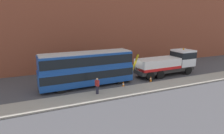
{
  "coord_description": "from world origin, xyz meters",
  "views": [
    {
      "loc": [
        -12.53,
        -22.03,
        7.71
      ],
      "look_at": [
        -2.99,
        -0.54,
        2.0
      ],
      "focal_mm": 31.49,
      "sensor_mm": 36.0,
      "label": 1
    }
  ],
  "objects_px": {
    "pedestrian_onlooker": "(97,86)",
    "traffic_cone_midway": "(151,79)",
    "double_decker_bus": "(87,68)",
    "traffic_cone_near_bus": "(123,85)",
    "recovery_tow_truck": "(168,63)"
  },
  "relations": [
    {
      "from": "double_decker_bus",
      "to": "pedestrian_onlooker",
      "type": "relative_size",
      "value": 6.49
    },
    {
      "from": "traffic_cone_near_bus",
      "to": "traffic_cone_midway",
      "type": "bearing_deg",
      "value": 6.73
    },
    {
      "from": "recovery_tow_truck",
      "to": "traffic_cone_near_bus",
      "type": "relative_size",
      "value": 14.13
    },
    {
      "from": "pedestrian_onlooker",
      "to": "traffic_cone_near_bus",
      "type": "xyz_separation_m",
      "value": [
        3.59,
        1.05,
        -0.64
      ]
    },
    {
      "from": "pedestrian_onlooker",
      "to": "traffic_cone_near_bus",
      "type": "height_order",
      "value": "pedestrian_onlooker"
    },
    {
      "from": "recovery_tow_truck",
      "to": "pedestrian_onlooker",
      "type": "distance_m",
      "value": 12.23
    },
    {
      "from": "traffic_cone_near_bus",
      "to": "traffic_cone_midway",
      "type": "height_order",
      "value": "same"
    },
    {
      "from": "pedestrian_onlooker",
      "to": "traffic_cone_midway",
      "type": "relative_size",
      "value": 2.38
    },
    {
      "from": "recovery_tow_truck",
      "to": "traffic_cone_near_bus",
      "type": "distance_m",
      "value": 8.59
    },
    {
      "from": "double_decker_bus",
      "to": "traffic_cone_near_bus",
      "type": "height_order",
      "value": "double_decker_bus"
    },
    {
      "from": "double_decker_bus",
      "to": "traffic_cone_midway",
      "type": "height_order",
      "value": "double_decker_bus"
    },
    {
      "from": "recovery_tow_truck",
      "to": "traffic_cone_near_bus",
      "type": "xyz_separation_m",
      "value": [
        -8.18,
        -2.2,
        -1.42
      ]
    },
    {
      "from": "recovery_tow_truck",
      "to": "traffic_cone_midway",
      "type": "relative_size",
      "value": 14.13
    },
    {
      "from": "traffic_cone_midway",
      "to": "pedestrian_onlooker",
      "type": "bearing_deg",
      "value": -168.78
    },
    {
      "from": "recovery_tow_truck",
      "to": "traffic_cone_near_bus",
      "type": "bearing_deg",
      "value": -166.24
    }
  ]
}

